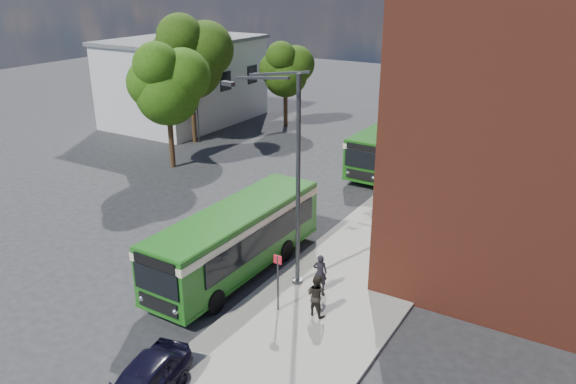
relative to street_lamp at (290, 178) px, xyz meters
The scene contains 14 objects.
ground 7.10m from the street_lamp, 157.54° to the left, with size 120.00×120.00×0.00m, color #28282A.
pavement 11.27m from the street_lamp, 77.80° to the left, with size 6.00×48.00×0.15m, color gray.
kerb_line 11.12m from the street_lamp, 95.07° to the left, with size 0.12×48.00×0.01m, color beige.
white_building 30.38m from the street_lamp, 138.79° to the left, with size 9.40×13.40×7.30m.
flagpole 22.89m from the street_lamp, 139.05° to the left, with size 0.95×0.10×9.00m.
street_lamp is the anchor object (origin of this frame).
bus_stop_sign 4.02m from the street_lamp, 70.87° to the right, with size 0.35×0.08×2.52m.
bus_front 3.88m from the street_lamp, behind, with size 2.77×10.00×3.02m.
bus_rear 17.15m from the street_lamp, 96.74° to the left, with size 2.81×9.94×3.02m.
pedestrian_a 4.10m from the street_lamp, ahead, with size 0.59×0.39×1.61m, color black.
pedestrian_b 4.70m from the street_lamp, 38.20° to the right, with size 0.83×0.64×1.70m, color black.
tree_left 17.58m from the street_lamp, 148.14° to the left, with size 5.06×4.81×8.54m.
tree_mid 23.14m from the street_lamp, 139.86° to the left, with size 5.85×5.56×9.88m.
tree_right 26.86m from the street_lamp, 121.60° to the left, with size 4.35×4.13×7.34m.
Camera 1 is at (15.62, -20.13, 12.38)m, focal length 35.00 mm.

